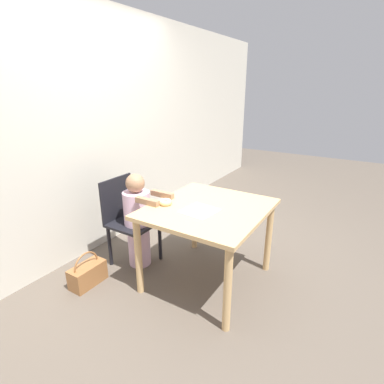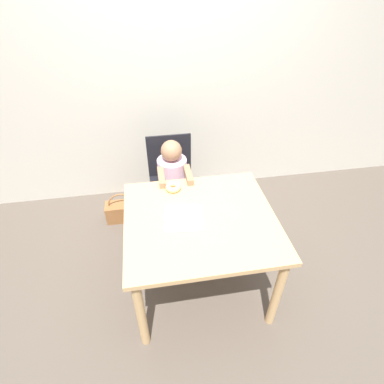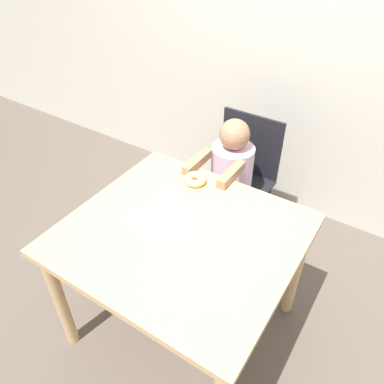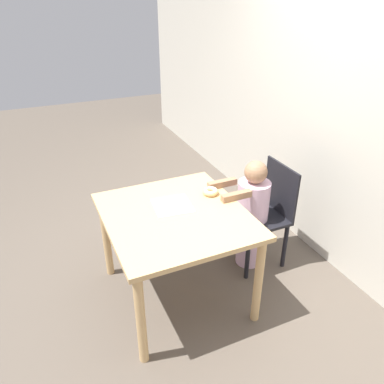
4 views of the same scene
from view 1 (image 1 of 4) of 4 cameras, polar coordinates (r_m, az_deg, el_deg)
ground_plane at (r=2.92m, az=2.84°, el=-16.26°), size 12.00×12.00×0.00m
wall_back at (r=3.28m, az=-18.55°, el=10.54°), size 8.00×0.05×2.50m
dining_table at (r=2.60m, az=3.07°, el=-4.91°), size 1.03×0.95×0.73m
chair at (r=3.05m, az=-11.97°, el=-5.18°), size 0.41×0.43×0.87m
child_figure at (r=2.96m, az=-10.23°, el=-5.41°), size 0.27×0.47×0.95m
donut at (r=2.61m, az=-5.09°, el=-1.90°), size 0.12×0.12×0.04m
napkin at (r=2.48m, az=1.42°, el=-3.56°), size 0.29×0.29×0.00m
handbag at (r=2.96m, az=-19.27°, el=-14.49°), size 0.33×0.16×0.32m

